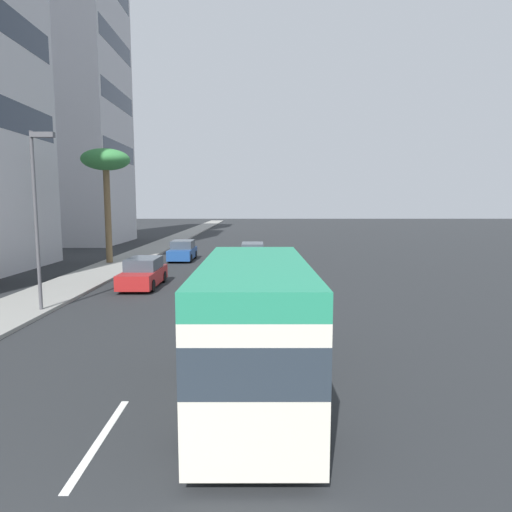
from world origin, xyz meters
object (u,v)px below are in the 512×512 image
object	(u,v)px
car_third	(183,251)
minibus_lead	(255,325)
street_lamp	(38,202)
car_fourth	(253,254)
palm_tree	(106,164)
car_second	(143,273)

from	to	relation	value
car_third	minibus_lead	bearing A→B (deg)	12.99
minibus_lead	car_third	xyz separation A→B (m)	(24.92, 5.75, -0.99)
street_lamp	car_fourth	bearing A→B (deg)	-29.70
car_third	palm_tree	bearing A→B (deg)	-64.37
car_fourth	palm_tree	xyz separation A→B (m)	(-0.31, 10.57, 6.57)
car_second	car_fourth	distance (m)	10.79
car_second	street_lamp	distance (m)	7.36
car_third	car_fourth	distance (m)	5.94
minibus_lead	car_third	distance (m)	25.59
palm_tree	minibus_lead	bearing A→B (deg)	-154.46
car_third	street_lamp	xyz separation A→B (m)	(-16.92, 2.90, 3.77)
minibus_lead	street_lamp	bearing A→B (deg)	47.22
minibus_lead	car_third	world-z (taller)	minibus_lead
car_third	palm_tree	size ratio (longest dim) A/B	0.52
minibus_lead	palm_tree	distance (m)	25.57
minibus_lead	car_second	bearing A→B (deg)	23.63
car_second	palm_tree	size ratio (longest dim) A/B	0.55
street_lamp	palm_tree	bearing A→B (deg)	8.29
car_second	car_third	bearing A→B (deg)	178.64
car_second	street_lamp	world-z (taller)	street_lamp
car_third	car_fourth	world-z (taller)	car_fourth
minibus_lead	car_third	bearing A→B (deg)	12.99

